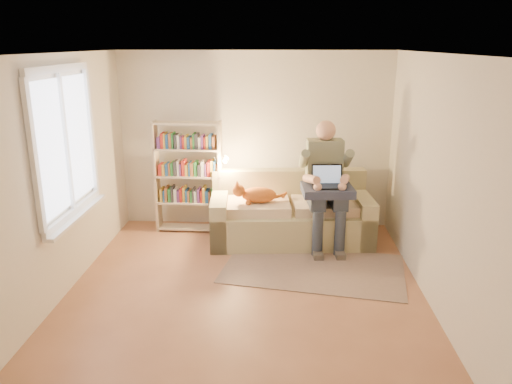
# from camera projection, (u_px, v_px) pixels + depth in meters

# --- Properties ---
(floor) EXTENTS (4.50, 4.50, 0.00)m
(floor) POSITION_uv_depth(u_px,v_px,m) (245.00, 292.00, 5.63)
(floor) COLOR #996245
(floor) RESTS_ON ground
(ceiling) EXTENTS (4.00, 4.50, 0.02)m
(ceiling) POSITION_uv_depth(u_px,v_px,m) (243.00, 53.00, 4.88)
(ceiling) COLOR white
(ceiling) RESTS_ON wall_back
(wall_left) EXTENTS (0.02, 4.50, 2.60)m
(wall_left) POSITION_uv_depth(u_px,v_px,m) (58.00, 179.00, 5.35)
(wall_left) COLOR silver
(wall_left) RESTS_ON floor
(wall_right) EXTENTS (0.02, 4.50, 2.60)m
(wall_right) POSITION_uv_depth(u_px,v_px,m) (437.00, 184.00, 5.16)
(wall_right) COLOR silver
(wall_right) RESTS_ON floor
(wall_back) EXTENTS (4.00, 0.02, 2.60)m
(wall_back) POSITION_uv_depth(u_px,v_px,m) (255.00, 141.00, 7.41)
(wall_back) COLOR silver
(wall_back) RESTS_ON floor
(wall_front) EXTENTS (4.00, 0.02, 2.60)m
(wall_front) POSITION_uv_depth(u_px,v_px,m) (219.00, 277.00, 3.10)
(wall_front) COLOR silver
(wall_front) RESTS_ON floor
(window) EXTENTS (0.12, 1.52, 1.69)m
(window) POSITION_uv_depth(u_px,v_px,m) (70.00, 168.00, 5.51)
(window) COLOR white
(window) RESTS_ON wall_left
(sofa) EXTENTS (2.28, 1.15, 0.94)m
(sofa) POSITION_uv_depth(u_px,v_px,m) (290.00, 216.00, 7.05)
(sofa) COLOR #C1B888
(sofa) RESTS_ON floor
(person) EXTENTS (0.54, 0.81, 1.70)m
(person) POSITION_uv_depth(u_px,v_px,m) (326.00, 178.00, 6.72)
(person) COLOR gray
(person) RESTS_ON sofa
(cat) EXTENTS (0.73, 0.29, 0.27)m
(cat) POSITION_uv_depth(u_px,v_px,m) (253.00, 194.00, 6.79)
(cat) COLOR orange
(cat) RESTS_ON sofa
(blanket) EXTENTS (0.70, 0.59, 0.11)m
(blanket) POSITION_uv_depth(u_px,v_px,m) (335.00, 190.00, 6.58)
(blanket) COLOR #2D344F
(blanket) RESTS_ON person
(laptop) EXTENTS (0.43, 0.36, 0.35)m
(laptop) POSITION_uv_depth(u_px,v_px,m) (335.00, 181.00, 6.56)
(laptop) COLOR black
(laptop) RESTS_ON blanket
(bookshelf) EXTENTS (1.08, 0.32, 1.64)m
(bookshelf) POSITION_uv_depth(u_px,v_px,m) (189.00, 172.00, 7.23)
(bookshelf) COLOR beige
(bookshelf) RESTS_ON floor
(rug) EXTENTS (2.39, 1.66, 0.01)m
(rug) POSITION_uv_depth(u_px,v_px,m) (313.00, 268.00, 6.20)
(rug) COLOR gray
(rug) RESTS_ON floor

